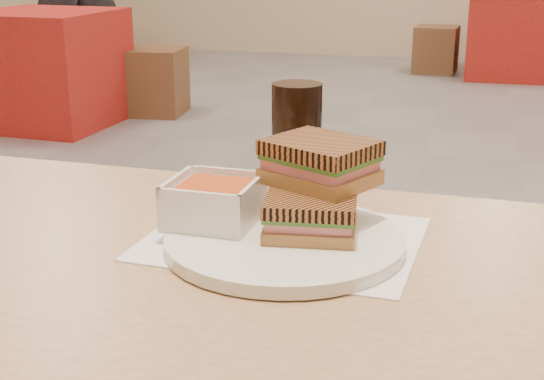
% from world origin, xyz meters
% --- Properties ---
extents(main_table, '(1.22, 0.73, 0.75)m').
position_xyz_m(main_table, '(-0.07, -2.09, 0.64)').
color(main_table, tan).
rests_on(main_table, ground).
extents(tray_liner, '(0.36, 0.29, 0.00)m').
position_xyz_m(tray_liner, '(0.02, -1.99, 0.75)').
color(tray_liner, white).
rests_on(tray_liner, main_table).
extents(plate, '(0.30, 0.30, 0.02)m').
position_xyz_m(plate, '(0.03, -2.02, 0.76)').
color(plate, white).
rests_on(plate, tray_liner).
extents(soup_bowl, '(0.11, 0.11, 0.06)m').
position_xyz_m(soup_bowl, '(-0.07, -2.00, 0.79)').
color(soup_bowl, white).
rests_on(soup_bowl, plate).
extents(panini_lower, '(0.12, 0.11, 0.05)m').
position_xyz_m(panini_lower, '(0.06, -2.01, 0.79)').
color(panini_lower, '#B48541').
rests_on(panini_lower, plate).
extents(panini_upper, '(0.16, 0.15, 0.06)m').
position_xyz_m(panini_upper, '(0.06, -1.95, 0.85)').
color(panini_upper, '#B48541').
rests_on(panini_upper, panini_lower).
extents(cola_glass, '(0.08, 0.08, 0.17)m').
position_xyz_m(cola_glass, '(-0.01, -1.77, 0.83)').
color(cola_glass, black).
rests_on(cola_glass, main_table).
extents(bg_table_0, '(0.85, 0.85, 0.72)m').
position_xyz_m(bg_table_0, '(-2.40, 1.40, 0.36)').
color(bg_table_0, maroon).
rests_on(bg_table_0, ground).
extents(bg_table_2, '(0.89, 0.89, 0.77)m').
position_xyz_m(bg_table_2, '(0.58, 4.12, 0.39)').
color(bg_table_2, maroon).
rests_on(bg_table_2, ground).
extents(bg_chair_0r, '(0.44, 0.44, 0.44)m').
position_xyz_m(bg_chair_0r, '(-1.87, 1.86, 0.22)').
color(bg_chair_0r, brown).
rests_on(bg_chair_0r, ground).
extents(bg_chair_2l, '(0.39, 0.39, 0.41)m').
position_xyz_m(bg_chair_2l, '(-0.14, 4.12, 0.21)').
color(bg_chair_2l, brown).
rests_on(bg_chair_2l, ground).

